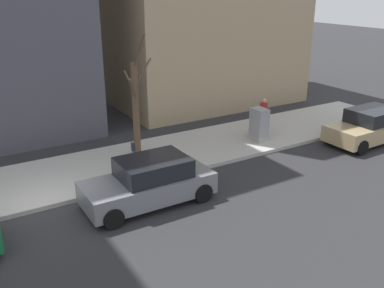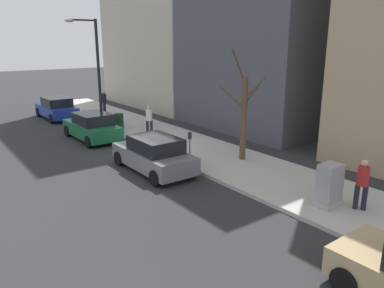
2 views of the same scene
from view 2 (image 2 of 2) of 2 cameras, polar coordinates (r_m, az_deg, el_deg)
The scene contains 13 objects.
ground_plane at distance 19.09m, azimuth -7.08°, elevation -0.96°, with size 120.00×120.00×0.00m, color #2B2B2D.
sidewalk at distance 20.09m, azimuth -2.13°, elevation 0.20°, with size 4.00×36.00×0.15m, color #B2AFA8.
parked_car_grey at distance 15.81m, azimuth -5.81°, elevation -1.61°, with size 1.94×4.21×1.52m.
parked_car_green at distance 21.59m, azimuth -14.98°, elevation 2.56°, with size 2.00×4.24×1.52m.
parked_car_blue at distance 28.35m, azimuth -19.92°, elevation 5.14°, with size 1.97×4.22×1.52m.
parking_meter at distance 16.48m, azimuth -0.34°, elevation 0.05°, with size 0.14×0.10×1.35m.
utility_box at distance 12.87m, azimuth 20.18°, elevation -6.02°, with size 0.83×0.61×1.43m.
streetlamp at distance 24.49m, azimuth -14.70°, elevation 11.82°, with size 1.97×0.32×6.50m.
bare_tree at distance 16.73m, azimuth 7.87°, elevation 4.34°, with size 1.85×1.53×4.92m.
trash_bin at distance 23.52m, azimuth -11.07°, elevation 3.49°, with size 0.56×0.56×0.90m, color #14381E.
pedestrian_near_meter at distance 12.94m, azimuth 24.53°, elevation -5.25°, with size 0.36×0.36×1.66m.
pedestrian_midblock at distance 21.52m, azimuth -6.54°, elevation 3.91°, with size 0.36×0.36×1.66m.
pedestrian_far_corner at distance 28.57m, azimuth -13.26°, elevation 6.44°, with size 0.36×0.36×1.66m.
Camera 2 is at (-8.93, -16.01, 5.35)m, focal length 35.00 mm.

